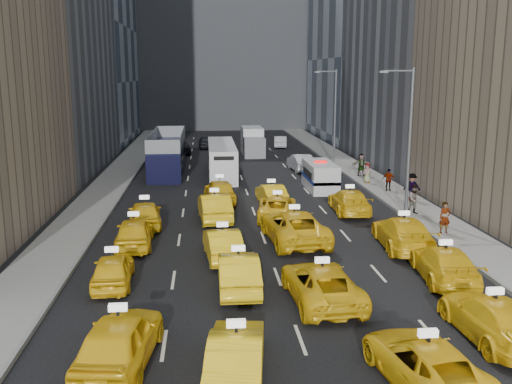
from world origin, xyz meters
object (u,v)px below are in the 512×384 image
at_px(nypd_van, 320,176).
at_px(double_decker, 168,153).
at_px(taxi_2, 426,363).
at_px(taxi_0, 120,340).
at_px(taxi_3, 493,318).
at_px(city_bus, 222,160).
at_px(pedestrian_0, 445,218).
at_px(taxi_1, 236,354).
at_px(box_truck, 253,142).

bearing_deg(nypd_van, double_decker, 143.06).
bearing_deg(taxi_2, double_decker, -83.51).
relative_size(taxi_0, taxi_3, 0.96).
xyz_separation_m(nypd_van, city_bus, (-7.22, 6.78, 0.36)).
height_order(city_bus, pedestrian_0, city_bus).
height_order(taxi_0, double_decker, double_decker).
distance_m(taxi_0, double_decker, 34.54).
height_order(taxi_0, taxi_2, taxi_0).
bearing_deg(nypd_van, city_bus, 136.45).
bearing_deg(taxi_3, taxi_2, 36.54).
distance_m(double_decker, pedestrian_0, 27.20).
bearing_deg(pedestrian_0, nypd_van, 107.67).
relative_size(taxi_0, taxi_1, 1.09).
relative_size(taxi_2, double_decker, 0.41).
xyz_separation_m(taxi_2, nypd_van, (2.57, 27.59, 0.32)).
height_order(taxi_2, double_decker, double_decker).
height_order(taxi_1, nypd_van, nypd_van).
relative_size(double_decker, box_truck, 1.86).
distance_m(box_truck, pedestrian_0, 32.98).
xyz_separation_m(taxi_0, pedestrian_0, (15.55, 12.65, 0.19)).
bearing_deg(taxi_2, taxi_0, -20.36).
relative_size(nypd_van, pedestrian_0, 2.98).
relative_size(taxi_1, nypd_van, 0.86).
height_order(taxi_3, nypd_van, nypd_van).
height_order(city_bus, box_truck, box_truck).
bearing_deg(taxi_2, taxi_3, -149.72).
distance_m(taxi_2, nypd_van, 27.71).
bearing_deg(nypd_van, taxi_0, -114.22).
distance_m(taxi_3, pedestrian_0, 12.47).
xyz_separation_m(taxi_2, city_bus, (-4.66, 34.36, 0.68)).
height_order(taxi_0, taxi_1, taxi_0).
bearing_deg(pedestrian_0, double_decker, 126.19).
relative_size(city_bus, box_truck, 1.66).
distance_m(taxi_2, box_truck, 46.66).
bearing_deg(taxi_1, taxi_2, 177.03).
height_order(taxi_2, nypd_van, nypd_van).
height_order(taxi_0, nypd_van, nypd_van).
height_order(taxi_2, pedestrian_0, pedestrian_0).
xyz_separation_m(taxi_2, pedestrian_0, (6.78, 14.58, 0.33)).
bearing_deg(taxi_0, taxi_2, 175.12).
height_order(taxi_3, city_bus, city_bus).
bearing_deg(taxi_3, city_bus, -77.61).
bearing_deg(double_decker, pedestrian_0, -52.83).
relative_size(nypd_van, double_decker, 0.43).
bearing_deg(nypd_van, taxi_2, -95.70).
bearing_deg(taxi_3, pedestrian_0, -107.84).
bearing_deg(taxi_2, nypd_van, -103.27).
xyz_separation_m(taxi_3, nypd_van, (-0.74, 24.98, 0.27)).
bearing_deg(taxi_0, double_decker, -81.45).
bearing_deg(pedestrian_0, taxi_3, -106.42).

